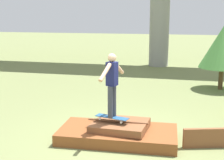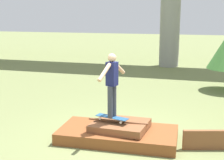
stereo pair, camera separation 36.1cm
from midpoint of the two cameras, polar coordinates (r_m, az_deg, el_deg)
ground_plane at (r=7.52m, az=2.46°, el=-10.93°), size 80.00×80.00×0.00m
scrap_pile at (r=7.46m, az=2.54°, el=-9.68°), size 2.80×1.45×0.49m
scrap_plank_loose at (r=7.31m, az=18.59°, el=-10.36°), size 1.10×0.40×0.44m
skateboard at (r=7.31m, az=1.43°, el=-6.86°), size 0.82×0.39×0.09m
skater at (r=7.08m, az=1.46°, el=-0.24°), size 0.36×1.13×1.49m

